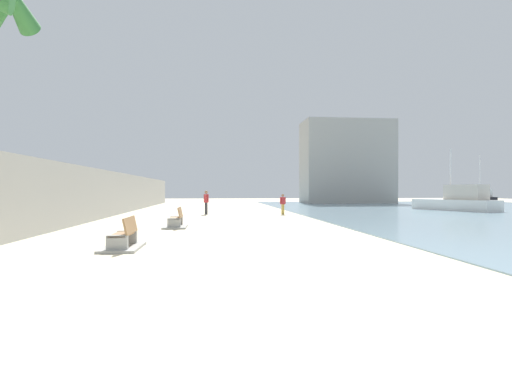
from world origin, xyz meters
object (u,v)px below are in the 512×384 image
(bench_near, at_px, (123,241))
(boat_far_right, at_px, (458,201))
(bench_far, at_px, (176,223))
(person_walking, at_px, (283,203))
(boat_outer, at_px, (481,198))
(person_standing, at_px, (206,200))

(bench_near, height_order, boat_far_right, boat_far_right)
(bench_near, height_order, bench_far, same)
(person_walking, xyz_separation_m, boat_outer, (31.08, 22.58, -0.13))
(bench_far, distance_m, boat_outer, 49.90)
(bench_near, relative_size, boat_outer, 0.32)
(bench_near, distance_m, person_standing, 17.66)
(boat_far_right, xyz_separation_m, boat_outer, (15.24, 19.01, -0.11))
(boat_outer, bearing_deg, person_standing, -149.05)
(bench_near, distance_m, boat_outer, 55.43)
(boat_far_right, bearing_deg, boat_outer, 51.28)
(bench_far, xyz_separation_m, boat_far_right, (22.69, 13.40, 0.61))
(bench_far, distance_m, boat_far_right, 26.36)
(bench_far, height_order, boat_far_right, boat_far_right)
(boat_far_right, bearing_deg, person_walking, -167.31)
(bench_near, xyz_separation_m, boat_outer, (38.88, 39.51, 0.50))
(bench_far, height_order, boat_outer, boat_outer)
(bench_near, relative_size, boat_far_right, 0.27)
(bench_near, xyz_separation_m, person_standing, (2.18, 17.51, 0.80))
(person_walking, distance_m, boat_outer, 38.41)
(bench_near, height_order, person_standing, person_standing)
(bench_far, bearing_deg, boat_outer, 40.51)
(bench_near, distance_m, person_walking, 18.66)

